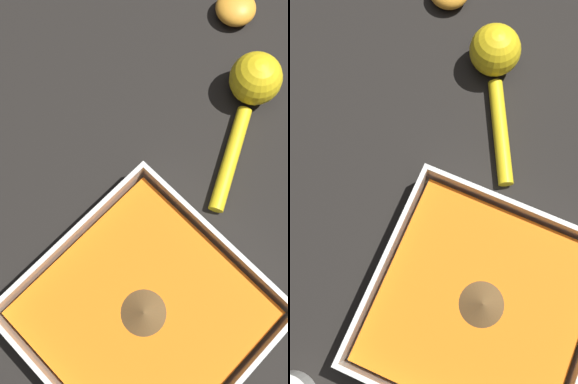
# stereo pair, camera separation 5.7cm
# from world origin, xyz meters

# --- Properties ---
(ground_plane) EXTENTS (4.00, 4.00, 0.00)m
(ground_plane) POSITION_xyz_m (0.00, 0.00, 0.00)
(ground_plane) COLOR black
(square_dish) EXTENTS (0.26, 0.26, 0.06)m
(square_dish) POSITION_xyz_m (0.01, 0.05, 0.02)
(square_dish) COLOR silver
(square_dish) RESTS_ON ground_plane
(lemon_squeezer) EXTENTS (0.21, 0.13, 0.07)m
(lemon_squeezer) POSITION_xyz_m (-0.30, -0.06, 0.03)
(lemon_squeezer) COLOR yellow
(lemon_squeezer) RESTS_ON ground_plane
(lemon_half) EXTENTS (0.06, 0.06, 0.03)m
(lemon_half) POSITION_xyz_m (-0.39, -0.16, 0.02)
(lemon_half) COLOR orange
(lemon_half) RESTS_ON ground_plane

